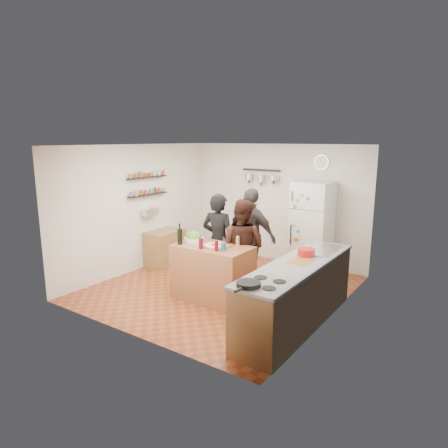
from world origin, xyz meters
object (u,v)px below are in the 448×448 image
Objects in this scene: skillet at (249,284)px; person_center at (242,247)px; person_left at (219,241)px; fridge at (312,228)px; salad_bowl at (194,240)px; red_bowl at (306,252)px; counter_run at (297,295)px; wall_clock at (321,162)px; side_table at (165,248)px; pepper_mill at (238,244)px; wine_bottle at (180,237)px; person_back at (251,237)px; prep_island at (213,273)px; salt_canister at (224,247)px.

person_center is at bearing 124.30° from skillet.
person_left is 2.00m from fridge.
salad_bowl is 1.28× the size of red_bowl.
counter_run is at bearing 85.06° from skillet.
wall_clock is at bearing 99.74° from skillet.
person_left is 1.79m from side_table.
red_bowl is 2.63m from wall_clock.
pepper_mill is at bearing 173.12° from counter_run.
wall_clock is at bearing 65.17° from wine_bottle.
fridge reaches higher than person_center.
person_left is 0.64× the size of counter_run.
person_left reaches higher than side_table.
wine_bottle is 3.25m from wall_clock.
person_left is 0.48m from person_center.
person_center is 0.49m from person_back.
side_table is at bearing 154.49° from prep_island.
counter_run is (1.08, -0.13, -0.55)m from pepper_mill.
skillet is at bearing -32.75° from side_table.
fridge reaches higher than prep_island.
prep_island is at bearing 139.15° from skillet.
prep_island reaches higher than side_table.
person_center reaches higher than salt_canister.
prep_island is 4.17× the size of wall_clock.
skillet is (1.30, -2.22, 0.07)m from person_back.
person_back is (0.13, 0.99, 0.42)m from prep_island.
wine_bottle is at bearing -117.71° from fridge.
red_bowl is at bearing 19.94° from salt_canister.
side_table is (-2.69, -1.64, -1.78)m from wall_clock.
pepper_mill is 2.20m from fridge.
prep_island is 0.77× the size of person_center.
counter_run is (1.40, -1.07, -0.43)m from person_back.
person_back reaches higher than skillet.
counter_run is 2.46m from fridge.
wall_clock is at bearing -108.75° from person_center.
red_bowl reaches higher than prep_island.
person_back is 1.39m from fridge.
person_left is 6.60× the size of red_bowl.
person_back is at bearing 153.27° from red_bowl.
wall_clock is (1.20, 2.50, 1.21)m from salad_bowl.
salad_bowl is 0.19× the size of person_left.
skillet is (1.67, -1.74, 0.10)m from person_left.
skillet reaches higher than prep_island.
wall_clock is at bearing 107.35° from red_bowl.
salad_bowl is 2.48m from fridge.
skillet is (1.85, -1.29, 0.01)m from salad_bowl.
wall_clock reaches higher than skillet.
person_left reaches higher than wine_bottle.
person_left is at bearing 68.16° from salad_bowl.
wall_clock is (-0.65, 3.79, 1.20)m from skillet.
salt_canister reaches higher than skillet.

